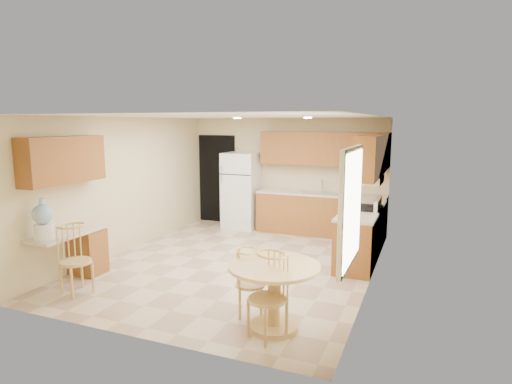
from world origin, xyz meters
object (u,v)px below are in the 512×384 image
at_px(stove, 361,232).
at_px(chair_desk, 70,255).
at_px(chair_table_a, 248,278).
at_px(water_crock, 43,221).
at_px(chair_table_b, 264,291).
at_px(refrigerator, 242,191).
at_px(dining_table, 274,287).

relative_size(stove, chair_desk, 1.11).
bearing_deg(chair_table_a, water_crock, -108.15).
height_order(stove, chair_table_b, stove).
height_order(chair_table_b, water_crock, water_crock).
bearing_deg(refrigerator, water_crock, -103.10).
distance_m(refrigerator, chair_table_b, 5.26).
distance_m(refrigerator, stove, 3.15).
bearing_deg(chair_desk, refrigerator, -169.68).
xyz_separation_m(stove, chair_desk, (-3.47, -3.29, 0.13)).
bearing_deg(stove, water_crock, -140.01).
bearing_deg(dining_table, refrigerator, 118.22).
height_order(dining_table, chair_desk, chair_desk).
distance_m(refrigerator, water_crock, 4.64).
bearing_deg(dining_table, water_crock, -177.76).
xyz_separation_m(chair_desk, water_crock, (-0.45, -0.00, 0.44)).
relative_size(refrigerator, water_crock, 2.93).
bearing_deg(chair_table_b, water_crock, 27.06).
height_order(chair_table_a, chair_table_b, chair_table_b).
bearing_deg(stove, chair_desk, -136.57).
relative_size(refrigerator, stove, 1.58).
distance_m(dining_table, chair_table_a, 0.44).
xyz_separation_m(chair_table_b, water_crock, (-3.40, 0.18, 0.44)).
distance_m(stove, chair_table_a, 3.13).
height_order(dining_table, water_crock, water_crock).
distance_m(stove, chair_table_b, 3.51).
height_order(refrigerator, chair_desk, refrigerator).
bearing_deg(refrigerator, chair_table_a, -65.19).
bearing_deg(chair_desk, chair_table_b, 104.36).
height_order(refrigerator, chair_table_a, refrigerator).
relative_size(stove, dining_table, 1.02).
xyz_separation_m(stove, dining_table, (-0.52, -3.16, 0.05)).
bearing_deg(dining_table, chair_table_b, -90.00).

